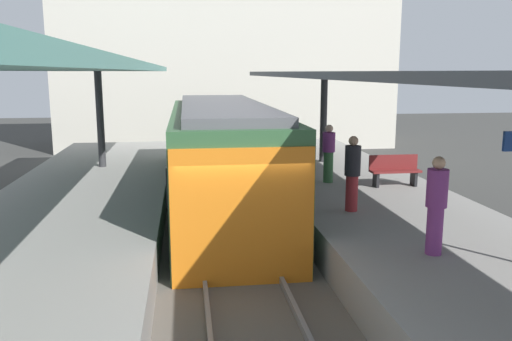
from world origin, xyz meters
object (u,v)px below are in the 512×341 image
object	(u,v)px
passenger_near_bench	(352,172)
platform_bench	(394,169)
commuter_train	(223,160)
passenger_mid_platform	(329,153)
passenger_far_end	(436,204)

from	to	relation	value
passenger_near_bench	platform_bench	bearing A→B (deg)	50.30
commuter_train	passenger_mid_platform	distance (m)	3.04
commuter_train	passenger_near_bench	size ratio (longest dim) A/B	6.06
commuter_train	passenger_near_bench	world-z (taller)	commuter_train
passenger_near_bench	passenger_mid_platform	world-z (taller)	passenger_near_bench
commuter_train	platform_bench	bearing A→B (deg)	-8.76
passenger_far_end	passenger_near_bench	bearing A→B (deg)	99.83
commuter_train	passenger_far_end	size ratio (longest dim) A/B	6.05
platform_bench	passenger_far_end	xyz separation A→B (m)	(-1.49, -5.42, 0.43)
passenger_far_end	commuter_train	bearing A→B (deg)	117.77
passenger_mid_platform	commuter_train	bearing A→B (deg)	179.84
passenger_mid_platform	passenger_far_end	xyz separation A→B (m)	(0.20, -6.15, 0.04)
platform_bench	passenger_mid_platform	xyz separation A→B (m)	(-1.70, 0.72, 0.40)
commuter_train	passenger_far_end	xyz separation A→B (m)	(3.24, -6.15, 0.17)
commuter_train	platform_bench	world-z (taller)	commuter_train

